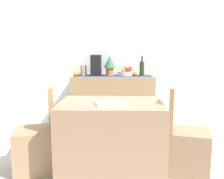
{
  "coord_description": "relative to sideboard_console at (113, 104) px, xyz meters",
  "views": [
    {
      "loc": [
        0.08,
        -2.87,
        1.23
      ],
      "look_at": [
        0.01,
        0.37,
        0.75
      ],
      "focal_mm": 39.3,
      "sensor_mm": 36.0,
      "label": 1
    }
  ],
  "objects": [
    {
      "name": "ground_plane",
      "position": [
        -0.01,
        -0.92,
        -0.45
      ],
      "size": [
        6.4,
        6.4,
        0.02
      ],
      "primitive_type": "cube",
      "color": "beige",
      "rests_on": "ground"
    },
    {
      "name": "room_wall_rear",
      "position": [
        -0.01,
        0.26,
        0.91
      ],
      "size": [
        6.4,
        0.06,
        2.7
      ],
      "primitive_type": "cube",
      "color": "silver",
      "rests_on": "ground"
    },
    {
      "name": "sideboard_console",
      "position": [
        0.0,
        0.0,
        0.0
      ],
      "size": [
        1.27,
        0.42,
        0.88
      ],
      "primitive_type": "cube",
      "color": "tan",
      "rests_on": "ground"
    },
    {
      "name": "table_runner",
      "position": [
        0.0,
        0.0,
        0.44
      ],
      "size": [
        1.19,
        0.32,
        0.01
      ],
      "primitive_type": "cube",
      "color": "navy",
      "rests_on": "sideboard_console"
    },
    {
      "name": "fruit_bowl",
      "position": [
        0.2,
        0.0,
        0.48
      ],
      "size": [
        0.25,
        0.25,
        0.06
      ],
      "primitive_type": "cylinder",
      "color": "silver",
      "rests_on": "table_runner"
    },
    {
      "name": "apple_upper",
      "position": [
        0.16,
        -0.07,
        0.54
      ],
      "size": [
        0.06,
        0.06,
        0.06
      ],
      "primitive_type": "sphere",
      "color": "gold",
      "rests_on": "fruit_bowl"
    },
    {
      "name": "apple_right",
      "position": [
        0.26,
        -0.0,
        0.55
      ],
      "size": [
        0.08,
        0.08,
        0.08
      ],
      "primitive_type": "sphere",
      "color": "red",
      "rests_on": "fruit_bowl"
    },
    {
      "name": "apple_left",
      "position": [
        0.17,
        0.02,
        0.55
      ],
      "size": [
        0.07,
        0.07,
        0.07
      ],
      "primitive_type": "sphere",
      "color": "red",
      "rests_on": "fruit_bowl"
    },
    {
      "name": "apple_front",
      "position": [
        0.22,
        -0.07,
        0.54
      ],
      "size": [
        0.07,
        0.07,
        0.07
      ],
      "primitive_type": "sphere",
      "color": "red",
      "rests_on": "fruit_bowl"
    },
    {
      "name": "wine_bottle",
      "position": [
        0.45,
        0.0,
        0.56
      ],
      "size": [
        0.07,
        0.07,
        0.31
      ],
      "color": "#223918",
      "rests_on": "sideboard_console"
    },
    {
      "name": "coffee_maker",
      "position": [
        -0.26,
        0.0,
        0.6
      ],
      "size": [
        0.16,
        0.18,
        0.32
      ],
      "primitive_type": "cube",
      "color": "black",
      "rests_on": "sideboard_console"
    },
    {
      "name": "ceramic_vase",
      "position": [
        -0.46,
        0.0,
        0.52
      ],
      "size": [
        0.09,
        0.09,
        0.16
      ],
      "primitive_type": "cylinder",
      "color": "#A49188",
      "rests_on": "sideboard_console"
    },
    {
      "name": "potted_plant",
      "position": [
        -0.05,
        0.0,
        0.62
      ],
      "size": [
        0.17,
        0.17,
        0.31
      ],
      "color": "#B66F44",
      "rests_on": "sideboard_console"
    },
    {
      "name": "orange_loose_near_bowl",
      "position": [
        -0.56,
        -0.04,
        0.48
      ],
      "size": [
        0.07,
        0.07,
        0.07
      ],
      "primitive_type": "sphere",
      "color": "orange",
      "rests_on": "sideboard_console"
    },
    {
      "name": "orange_loose_mid",
      "position": [
        -0.56,
        -0.11,
        0.47
      ],
      "size": [
        0.07,
        0.07,
        0.07
      ],
      "primitive_type": "sphere",
      "color": "orange",
      "rests_on": "sideboard_console"
    },
    {
      "name": "orange_loose_far",
      "position": [
        0.34,
        -0.07,
        0.48
      ],
      "size": [
        0.08,
        0.08,
        0.08
      ],
      "primitive_type": "sphere",
      "color": "orange",
      "rests_on": "sideboard_console"
    },
    {
      "name": "dining_table",
      "position": [
        0.01,
        -1.37,
        -0.07
      ],
      "size": [
        1.04,
        0.73,
        0.74
      ],
      "primitive_type": "cube",
      "color": "#A77D61",
      "rests_on": "ground"
    },
    {
      "name": "open_book",
      "position": [
        0.0,
        -1.45,
        0.31
      ],
      "size": [
        0.31,
        0.26,
        0.02
      ],
      "primitive_type": "cube",
      "rotation": [
        0.0,
        0.0,
        0.19
      ],
      "color": "white",
      "rests_on": "dining_table"
    },
    {
      "name": "chair_near_window",
      "position": [
        -0.77,
        -1.36,
        -0.17
      ],
      "size": [
        0.48,
        0.48,
        0.9
      ],
      "color": "tan",
      "rests_on": "ground"
    },
    {
      "name": "chair_by_corner",
      "position": [
        0.79,
        -1.36,
        -0.17
      ],
      "size": [
        0.49,
        0.49,
        0.9
      ],
      "color": "#A27F60",
      "rests_on": "ground"
    }
  ]
}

